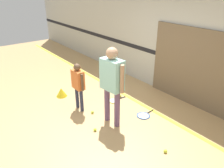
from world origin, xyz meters
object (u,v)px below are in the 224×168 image
(tennis_ball_stray_left, at_px, (92,112))
(tennis_ball_near_instructor, at_px, (95,130))
(person_instructor, at_px, (112,79))
(person_student_left, at_px, (78,82))
(tennis_ball_stray_right, at_px, (165,151))
(tennis_ball_by_spare_racket, at_px, (120,96))
(training_cone, at_px, (61,92))
(racket_spare_on_floor, at_px, (115,100))
(racket_second_spare, at_px, (144,115))

(tennis_ball_stray_left, bearing_deg, tennis_ball_near_instructor, -28.81)
(person_instructor, bearing_deg, person_student_left, -168.95)
(person_student_left, distance_m, tennis_ball_stray_right, 2.41)
(tennis_ball_near_instructor, distance_m, tennis_ball_stray_left, 0.68)
(person_instructor, distance_m, tennis_ball_by_spare_racket, 1.57)
(person_student_left, height_order, tennis_ball_near_instructor, person_student_left)
(tennis_ball_by_spare_racket, relative_size, training_cone, 0.23)
(racket_spare_on_floor, relative_size, tennis_ball_stray_right, 8.12)
(racket_spare_on_floor, relative_size, tennis_ball_near_instructor, 8.12)
(tennis_ball_stray_left, height_order, tennis_ball_stray_right, same)
(racket_spare_on_floor, bearing_deg, tennis_ball_by_spare_racket, 18.75)
(person_instructor, xyz_separation_m, tennis_ball_stray_left, (-0.57, -0.14, -1.02))
(racket_second_spare, height_order, training_cone, training_cone)
(person_student_left, height_order, tennis_ball_by_spare_racket, person_student_left)
(racket_spare_on_floor, bearing_deg, person_instructor, -128.59)
(racket_spare_on_floor, height_order, tennis_ball_near_instructor, tennis_ball_near_instructor)
(person_instructor, xyz_separation_m, person_student_left, (-0.92, -0.27, -0.33))
(racket_second_spare, bearing_deg, tennis_ball_stray_right, -122.39)
(person_student_left, relative_size, tennis_ball_stray_left, 17.70)
(tennis_ball_by_spare_racket, bearing_deg, racket_spare_on_floor, -74.73)
(tennis_ball_near_instructor, bearing_deg, tennis_ball_by_spare_racket, 120.90)
(person_student_left, height_order, tennis_ball_stray_right, person_student_left)
(person_instructor, relative_size, tennis_ball_by_spare_racket, 25.72)
(tennis_ball_stray_left, relative_size, tennis_ball_stray_right, 1.00)
(racket_spare_on_floor, relative_size, tennis_ball_stray_left, 8.12)
(person_student_left, bearing_deg, racket_spare_on_floor, 78.33)
(racket_spare_on_floor, distance_m, training_cone, 1.46)
(tennis_ball_by_spare_racket, bearing_deg, person_instructor, -48.65)
(racket_second_spare, height_order, tennis_ball_by_spare_racket, tennis_ball_by_spare_racket)
(tennis_ball_stray_right, bearing_deg, tennis_ball_by_spare_racket, 161.40)
(tennis_ball_by_spare_racket, bearing_deg, tennis_ball_stray_left, -77.90)
(tennis_ball_by_spare_racket, distance_m, tennis_ball_stray_left, 1.06)
(tennis_ball_near_instructor, bearing_deg, tennis_ball_stray_left, 151.19)
(racket_spare_on_floor, xyz_separation_m, tennis_ball_near_instructor, (0.75, -1.12, 0.02))
(tennis_ball_stray_left, relative_size, training_cone, 0.23)
(person_instructor, height_order, tennis_ball_near_instructor, person_instructor)
(tennis_ball_near_instructor, bearing_deg, tennis_ball_stray_right, 26.40)
(person_instructor, distance_m, tennis_ball_stray_right, 1.69)
(tennis_ball_stray_right, distance_m, training_cone, 3.18)
(person_student_left, bearing_deg, racket_second_spare, 41.41)
(tennis_ball_by_spare_racket, height_order, tennis_ball_stray_left, same)
(racket_second_spare, distance_m, tennis_ball_near_instructor, 1.23)
(person_instructor, height_order, tennis_ball_by_spare_racket, person_instructor)
(person_instructor, bearing_deg, training_cone, -174.97)
(person_instructor, bearing_deg, racket_second_spare, 66.40)
(person_instructor, xyz_separation_m, tennis_ball_stray_right, (1.34, 0.18, -1.02))
(person_instructor, height_order, tennis_ball_stray_right, person_instructor)
(tennis_ball_stray_left, bearing_deg, tennis_ball_by_spare_racket, 102.10)
(person_student_left, xyz_separation_m, tennis_ball_near_instructor, (0.95, -0.20, -0.69))
(person_student_left, relative_size, tennis_ball_near_instructor, 17.70)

